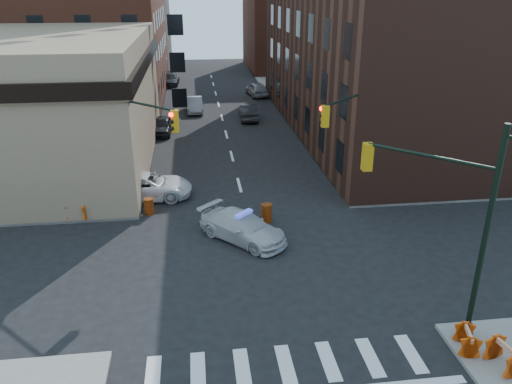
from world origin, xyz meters
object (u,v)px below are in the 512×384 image
object	(u,v)px
parked_car_wnear	(162,125)
pedestrian_b	(69,201)
pickup	(146,186)
pedestrian_a	(130,197)
police_car	(243,227)
barricade_nw_a	(115,201)
barricade_se_a	(504,356)
barrel_road	(267,213)
parked_car_enear	(248,112)
parked_car_wfar	(195,105)
barrel_bank	(149,206)

from	to	relation	value
parked_car_wnear	pedestrian_b	xyz separation A→B (m)	(-4.24, -16.94, 0.38)
pickup	pedestrian_a	size ratio (longest dim) A/B	3.14
police_car	barricade_nw_a	size ratio (longest dim) A/B	3.58
barricade_se_a	barrel_road	bearing A→B (deg)	16.27
barrel_road	barricade_se_a	world-z (taller)	barricade_se_a
barricade_nw_a	parked_car_enear	bearing A→B (deg)	53.86
barrel_road	police_car	bearing A→B (deg)	-128.19
parked_car_wfar	barrel_road	size ratio (longest dim) A/B	4.32
barrel_bank	barricade_se_a	size ratio (longest dim) A/B	0.75
parked_car_wfar	barricade_se_a	bearing A→B (deg)	-77.06
parked_car_enear	pedestrian_b	world-z (taller)	pedestrian_b
pedestrian_a	barricade_se_a	world-z (taller)	pedestrian_a
parked_car_enear	barricade_nw_a	world-z (taller)	parked_car_enear
barrel_road	pickup	bearing A→B (deg)	147.95
pedestrian_b	barricade_nw_a	bearing A→B (deg)	20.92
parked_car_wfar	barrel_bank	xyz separation A→B (m)	(-2.89, -24.54, -0.27)
parked_car_enear	pedestrian_a	bearing A→B (deg)	68.21
police_car	pedestrian_a	size ratio (longest dim) A/B	2.79
police_car	parked_car_wfar	xyz separation A→B (m)	(-2.07, 28.29, 0.03)
parked_car_wnear	parked_car_wfar	distance (m)	8.34
police_car	parked_car_wfar	bearing A→B (deg)	50.73
parked_car_wnear	barrel_bank	bearing A→B (deg)	-82.92
pickup	barricade_nw_a	size ratio (longest dim) A/B	4.02
police_car	barricade_nw_a	world-z (taller)	police_car
barricade_se_a	pedestrian_b	bearing A→B (deg)	40.13
parked_car_enear	barrel_road	xyz separation A→B (m)	(-1.52, -22.58, -0.23)
barrel_bank	parked_car_wfar	bearing A→B (deg)	83.28
parked_car_enear	barrel_bank	distance (m)	22.24
parked_car_enear	pedestrian_b	bearing A→B (deg)	61.51
parked_car_enear	barrel_road	world-z (taller)	parked_car_enear
pickup	barricade_se_a	size ratio (longest dim) A/B	4.40
pedestrian_b	barrel_road	world-z (taller)	pedestrian_b
parked_car_wfar	barricade_nw_a	xyz separation A→B (m)	(-4.85, -23.97, -0.08)
parked_car_enear	parked_car_wnear	bearing A→B (deg)	28.58
parked_car_wnear	barrel_bank	xyz separation A→B (m)	(0.00, -16.71, -0.27)
barrel_road	barricade_nw_a	xyz separation A→B (m)	(-8.44, 2.40, 0.14)
parked_car_wnear	pickup	bearing A→B (deg)	-84.12
barricade_nw_a	pedestrian_b	bearing A→B (deg)	-170.64
police_car	parked_car_wfar	world-z (taller)	parked_car_wfar
barricade_nw_a	barrel_bank	bearing A→B (deg)	-26.19
barrel_road	parked_car_wnear	bearing A→B (deg)	109.27
parked_car_wfar	barrel_bank	bearing A→B (deg)	-97.94
parked_car_wnear	barricade_nw_a	size ratio (longest dim) A/B	3.17
parked_car_wfar	barricade_nw_a	distance (m)	24.45
police_car	barrel_bank	distance (m)	6.23
pickup	barricade_se_a	xyz separation A→B (m)	(12.97, -16.65, -0.15)
parked_car_wfar	parked_car_enear	bearing A→B (deg)	-37.77
barricade_se_a	barrel_bank	bearing A→B (deg)	31.43
barricade_se_a	parked_car_wnear	bearing A→B (deg)	12.01
pedestrian_b	barricade_se_a	size ratio (longest dim) A/B	1.54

